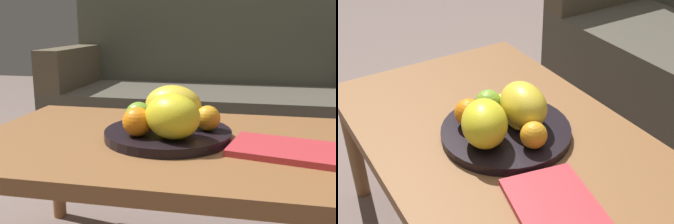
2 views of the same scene
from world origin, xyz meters
The scene contains 10 objects.
coffee_table centered at (0.00, 0.00, 0.40)m, with size 1.05×0.68×0.44m.
couch centered at (0.02, 1.15, 0.30)m, with size 1.70×0.70×0.90m.
fruit_bowl centered at (0.02, 0.01, 0.46)m, with size 0.35×0.35×0.03m, color black.
melon_large_front centered at (0.02, 0.06, 0.53)m, with size 0.17×0.12×0.12m, color yellow.
melon_smaller_beside centered at (0.05, -0.07, 0.53)m, with size 0.15×0.12×0.12m, color yellow.
orange_front centered at (-0.05, -0.07, 0.51)m, with size 0.08×0.08×0.08m, color orange.
orange_left centered at (0.13, 0.02, 0.50)m, with size 0.07×0.07×0.07m, color orange.
apple_front centered at (-0.06, 0.00, 0.51)m, with size 0.08×0.08×0.08m, color #76A631.
banana_bunch centered at (-0.01, 0.05, 0.49)m, with size 0.16×0.10×0.06m.
magazine centered at (0.32, -0.05, 0.45)m, with size 0.25×0.18×0.02m, color #BD3138.
Camera 1 is at (0.23, -1.02, 0.76)m, focal length 41.92 mm.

